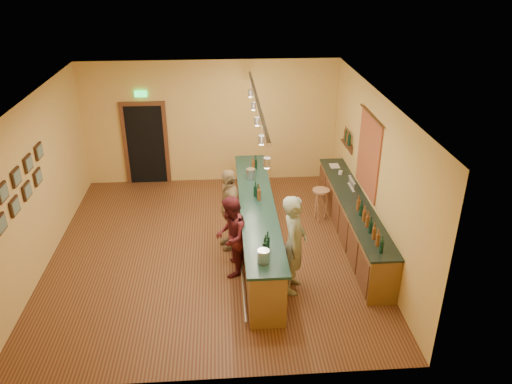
{
  "coord_description": "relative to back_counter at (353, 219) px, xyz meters",
  "views": [
    {
      "loc": [
        0.27,
        -8.84,
        5.61
      ],
      "look_at": [
        0.92,
        0.2,
        1.19
      ],
      "focal_mm": 35.0,
      "sensor_mm": 36.0,
      "label": 1
    }
  ],
  "objects": [
    {
      "name": "bottle_shelf",
      "position": [
        0.2,
        1.72,
        1.18
      ],
      "size": [
        0.17,
        0.55,
        0.54
      ],
      "color": "#542819",
      "rests_on": "wall_right"
    },
    {
      "name": "customer_a",
      "position": [
        -2.59,
        -1.03,
        0.31
      ],
      "size": [
        0.72,
        0.86,
        1.59
      ],
      "primitive_type": "imported",
      "rotation": [
        0.0,
        0.0,
        -1.74
      ],
      "color": "#59191E",
      "rests_on": "floor"
    },
    {
      "name": "wall_front",
      "position": [
        -2.97,
        -3.68,
        1.11
      ],
      "size": [
        6.5,
        0.02,
        3.2
      ],
      "primitive_type": "cube",
      "color": "#E3BF55",
      "rests_on": "floor"
    },
    {
      "name": "wall_right",
      "position": [
        0.28,
        -0.18,
        1.11
      ],
      "size": [
        0.02,
        7.0,
        3.2
      ],
      "primitive_type": "cube",
      "color": "#E3BF55",
      "rests_on": "floor"
    },
    {
      "name": "bar_stool",
      "position": [
        -0.52,
        0.88,
        0.15
      ],
      "size": [
        0.38,
        0.38,
        0.78
      ],
      "rotation": [
        0.0,
        0.0,
        0.41
      ],
      "color": "#9E6747",
      "rests_on": "floor"
    },
    {
      "name": "ceiling",
      "position": [
        -2.97,
        -0.18,
        2.71
      ],
      "size": [
        6.5,
        7.0,
        0.02
      ],
      "primitive_type": "cube",
      "color": "silver",
      "rests_on": "wall_back"
    },
    {
      "name": "pendant_track",
      "position": [
        -2.04,
        -0.18,
        2.5
      ],
      "size": [
        0.11,
        4.6,
        0.5
      ],
      "color": "silver",
      "rests_on": "ceiling"
    },
    {
      "name": "tapestry",
      "position": [
        0.26,
        0.22,
        1.36
      ],
      "size": [
        0.03,
        1.4,
        1.6
      ],
      "primitive_type": "cube",
      "color": "maroon",
      "rests_on": "wall_right"
    },
    {
      "name": "floor",
      "position": [
        -2.97,
        -0.18,
        -0.49
      ],
      "size": [
        7.0,
        7.0,
        0.0
      ],
      "primitive_type": "plane",
      "color": "#4F2416",
      "rests_on": "ground"
    },
    {
      "name": "bartender",
      "position": [
        -1.49,
        -1.61,
        0.45
      ],
      "size": [
        0.62,
        0.78,
        1.87
      ],
      "primitive_type": "imported",
      "rotation": [
        0.0,
        0.0,
        1.29
      ],
      "color": "gray",
      "rests_on": "floor"
    },
    {
      "name": "doorway",
      "position": [
        -4.67,
        3.3,
        0.64
      ],
      "size": [
        1.15,
        0.09,
        2.48
      ],
      "color": "black",
      "rests_on": "wall_back"
    },
    {
      "name": "wall_back",
      "position": [
        -2.97,
        3.32,
        1.11
      ],
      "size": [
        6.5,
        0.02,
        3.2
      ],
      "primitive_type": "cube",
      "color": "#E3BF55",
      "rests_on": "floor"
    },
    {
      "name": "wall_left",
      "position": [
        -6.22,
        -0.18,
        1.11
      ],
      "size": [
        0.02,
        7.0,
        3.2
      ],
      "primitive_type": "cube",
      "color": "#E3BF55",
      "rests_on": "floor"
    },
    {
      "name": "picture_grid",
      "position": [
        -6.18,
        -0.93,
        1.46
      ],
      "size": [
        0.06,
        2.2,
        0.7
      ],
      "primitive_type": null,
      "color": "#382111",
      "rests_on": "wall_left"
    },
    {
      "name": "tasting_bar",
      "position": [
        -2.04,
        -0.18,
        0.12
      ],
      "size": [
        0.73,
        5.1,
        1.38
      ],
      "color": "brown",
      "rests_on": "floor"
    },
    {
      "name": "back_counter",
      "position": [
        0.0,
        0.0,
        0.0
      ],
      "size": [
        0.6,
        4.55,
        1.27
      ],
      "color": "brown",
      "rests_on": "floor"
    },
    {
      "name": "customer_b",
      "position": [
        -2.59,
        -0.06,
        0.38
      ],
      "size": [
        0.65,
        1.09,
        1.73
      ],
      "primitive_type": "imported",
      "rotation": [
        0.0,
        0.0,
        -1.34
      ],
      "color": "#997A51",
      "rests_on": "floor"
    }
  ]
}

